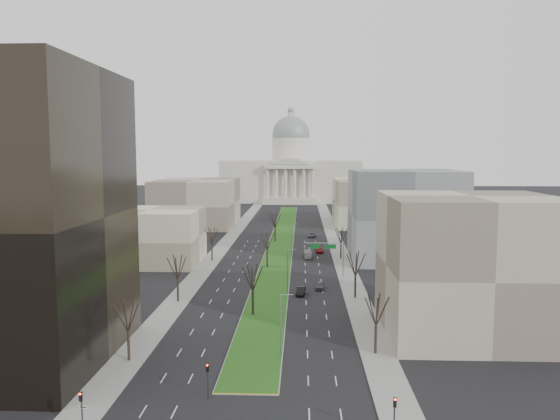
% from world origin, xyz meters
% --- Properties ---
extents(ground, '(600.00, 600.00, 0.00)m').
position_xyz_m(ground, '(0.00, 120.00, 0.00)').
color(ground, black).
rests_on(ground, ground).
extents(median, '(8.00, 222.03, 0.20)m').
position_xyz_m(median, '(0.00, 118.99, 0.10)').
color(median, '#999993').
rests_on(median, ground).
extents(sidewalk_left, '(5.00, 330.00, 0.15)m').
position_xyz_m(sidewalk_left, '(-17.50, 95.00, 0.07)').
color(sidewalk_left, gray).
rests_on(sidewalk_left, ground).
extents(sidewalk_right, '(5.00, 330.00, 0.15)m').
position_xyz_m(sidewalk_right, '(17.50, 95.00, 0.07)').
color(sidewalk_right, gray).
rests_on(sidewalk_right, ground).
extents(capitol, '(80.00, 46.00, 55.00)m').
position_xyz_m(capitol, '(0.00, 269.59, 16.31)').
color(capitol, beige).
rests_on(capitol, ground).
extents(building_beige_left, '(26.00, 22.00, 14.00)m').
position_xyz_m(building_beige_left, '(-33.00, 85.00, 7.00)').
color(building_beige_left, gray).
rests_on(building_beige_left, ground).
extents(building_tan_right, '(26.00, 24.00, 22.00)m').
position_xyz_m(building_tan_right, '(33.00, 32.00, 11.00)').
color(building_tan_right, gray).
rests_on(building_tan_right, ground).
extents(building_grey_right, '(28.00, 26.00, 24.00)m').
position_xyz_m(building_grey_right, '(34.00, 92.00, 12.00)').
color(building_grey_right, slate).
rests_on(building_grey_right, ground).
extents(building_far_left, '(30.00, 40.00, 18.00)m').
position_xyz_m(building_far_left, '(-35.00, 160.00, 9.00)').
color(building_far_left, gray).
rests_on(building_far_left, ground).
extents(building_far_right, '(30.00, 40.00, 18.00)m').
position_xyz_m(building_far_right, '(35.00, 165.00, 9.00)').
color(building_far_right, gray).
rests_on(building_far_right, ground).
extents(tree_left_near, '(5.10, 5.10, 9.18)m').
position_xyz_m(tree_left_near, '(-17.20, 18.00, 6.61)').
color(tree_left_near, black).
rests_on(tree_left_near, ground).
extents(tree_left_mid, '(5.40, 5.40, 9.72)m').
position_xyz_m(tree_left_mid, '(-17.20, 48.00, 7.00)').
color(tree_left_mid, black).
rests_on(tree_left_mid, ground).
extents(tree_left_far, '(5.28, 5.28, 9.50)m').
position_xyz_m(tree_left_far, '(-17.20, 88.00, 6.84)').
color(tree_left_far, black).
rests_on(tree_left_far, ground).
extents(tree_right_near, '(5.16, 5.16, 9.29)m').
position_xyz_m(tree_right_near, '(17.20, 22.00, 6.69)').
color(tree_right_near, black).
rests_on(tree_right_near, ground).
extents(tree_right_mid, '(5.52, 5.52, 9.94)m').
position_xyz_m(tree_right_mid, '(17.20, 52.00, 7.16)').
color(tree_right_mid, black).
rests_on(tree_right_mid, ground).
extents(tree_right_far, '(5.04, 5.04, 9.07)m').
position_xyz_m(tree_right_far, '(17.20, 92.00, 6.53)').
color(tree_right_far, black).
rests_on(tree_right_far, ground).
extents(tree_median_a, '(5.40, 5.40, 9.72)m').
position_xyz_m(tree_median_a, '(-2.00, 40.00, 7.00)').
color(tree_median_a, black).
rests_on(tree_median_a, ground).
extents(tree_median_b, '(5.40, 5.40, 9.72)m').
position_xyz_m(tree_median_b, '(-2.00, 80.00, 7.00)').
color(tree_median_b, black).
rests_on(tree_median_b, ground).
extents(tree_median_c, '(5.40, 5.40, 9.72)m').
position_xyz_m(tree_median_c, '(-2.00, 120.00, 7.00)').
color(tree_median_c, black).
rests_on(tree_median_c, ground).
extents(streetlamp_median_a, '(1.90, 0.20, 9.16)m').
position_xyz_m(streetlamp_median_a, '(3.76, 20.00, 4.81)').
color(streetlamp_median_a, gray).
rests_on(streetlamp_median_a, ground).
extents(streetlamp_median_b, '(1.90, 0.20, 9.16)m').
position_xyz_m(streetlamp_median_b, '(3.76, 55.00, 4.81)').
color(streetlamp_median_b, gray).
rests_on(streetlamp_median_b, ground).
extents(streetlamp_median_c, '(1.90, 0.20, 9.16)m').
position_xyz_m(streetlamp_median_c, '(3.76, 95.00, 4.81)').
color(streetlamp_median_c, gray).
rests_on(streetlamp_median_c, ground).
extents(traffic_signal_left, '(0.32, 0.41, 4.30)m').
position_xyz_m(traffic_signal_left, '(-16.00, -1.07, 2.79)').
color(traffic_signal_left, '#2D2D30').
rests_on(traffic_signal_left, ground).
extents(traffic_signal_right, '(0.32, 0.41, 4.30)m').
position_xyz_m(traffic_signal_right, '(16.00, -1.07, 2.79)').
color(traffic_signal_right, '#2D2D30').
rests_on(traffic_signal_right, ground).
extents(traffic_signal_median, '(0.32, 0.41, 4.30)m').
position_xyz_m(traffic_signal_median, '(-4.30, 6.93, 2.79)').
color(traffic_signal_median, '#2D2D30').
rests_on(traffic_signal_median, ground).
extents(mast_arm_signs, '(9.12, 0.24, 8.09)m').
position_xyz_m(mast_arm_signs, '(13.49, 70.03, 6.11)').
color(mast_arm_signs, gray).
rests_on(mast_arm_signs, ground).
extents(car_grey_near, '(2.09, 4.70, 1.57)m').
position_xyz_m(car_grey_near, '(10.44, 59.07, 0.78)').
color(car_grey_near, '#4C4E54').
rests_on(car_grey_near, ground).
extents(car_black, '(2.13, 4.95, 1.59)m').
position_xyz_m(car_black, '(6.50, 54.27, 0.79)').
color(car_black, black).
rests_on(car_black, ground).
extents(car_red, '(2.35, 5.39, 1.54)m').
position_xyz_m(car_red, '(11.64, 100.96, 0.77)').
color(car_red, maroon).
rests_on(car_red, ground).
extents(car_grey_far, '(3.07, 5.36, 1.41)m').
position_xyz_m(car_grey_far, '(10.07, 129.96, 0.70)').
color(car_grey_far, '#52575B').
rests_on(car_grey_far, ground).
extents(box_van, '(2.06, 8.00, 2.22)m').
position_xyz_m(box_van, '(8.28, 93.77, 1.11)').
color(box_van, '#BEBEBE').
rests_on(box_van, ground).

